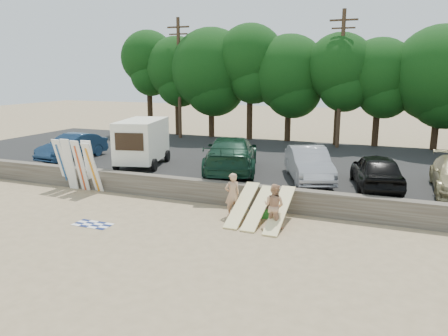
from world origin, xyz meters
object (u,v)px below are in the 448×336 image
at_px(beachgoer_b, 274,206).
at_px(car_0, 72,147).
at_px(box_trailer, 142,140).
at_px(car_2, 309,164).
at_px(beachgoer_a, 232,195).
at_px(cooler, 265,214).
at_px(car_1, 231,154).
at_px(car_3, 376,171).

bearing_deg(beachgoer_b, car_0, -7.93).
height_order(box_trailer, car_2, box_trailer).
xyz_separation_m(beachgoer_a, beachgoer_b, (1.93, -0.71, -0.04)).
xyz_separation_m(car_2, cooler, (-0.88, -4.09, -1.32)).
height_order(car_1, beachgoer_a, car_1).
distance_m(car_2, cooler, 4.38).
bearing_deg(cooler, car_1, 114.10).
bearing_deg(car_2, car_1, 152.79).
relative_size(car_2, cooler, 12.46).
distance_m(box_trailer, car_2, 9.10).
xyz_separation_m(car_0, beachgoer_b, (13.65, -5.05, -0.59)).
relative_size(car_2, beachgoer_b, 2.80).
relative_size(box_trailer, beachgoer_a, 2.40).
bearing_deg(beachgoer_a, car_1, -112.01).
height_order(box_trailer, car_1, box_trailer).
bearing_deg(car_2, cooler, -124.14).
distance_m(car_1, car_3, 7.13).
relative_size(beachgoer_b, cooler, 4.46).
height_order(car_0, car_3, car_3).
bearing_deg(beachgoer_b, cooler, -44.82).
xyz_separation_m(box_trailer, car_3, (12.13, -0.37, -0.62)).
distance_m(box_trailer, car_3, 12.15).
bearing_deg(car_1, beachgoer_b, 107.90).
height_order(car_0, car_1, car_1).
bearing_deg(box_trailer, car_2, -13.67).
distance_m(beachgoer_b, cooler, 1.32).
distance_m(car_0, car_1, 9.88).
xyz_separation_m(car_0, cooler, (13.04, -4.10, -1.28)).
bearing_deg(car_0, box_trailer, 3.36).
bearing_deg(car_0, car_3, 2.60).
distance_m(box_trailer, cooler, 9.35).
height_order(car_3, cooler, car_3).
relative_size(car_3, beachgoer_a, 2.59).
xyz_separation_m(box_trailer, car_0, (-4.83, 0.06, -0.67)).
xyz_separation_m(box_trailer, car_1, (5.04, 0.41, -0.50)).
height_order(box_trailer, car_0, box_trailer).
relative_size(car_3, beachgoer_b, 2.72).
xyz_separation_m(car_1, beachgoer_a, (1.84, -4.68, -0.72)).
xyz_separation_m(car_1, beachgoer_b, (3.77, -5.40, -0.76)).
xyz_separation_m(car_1, cooler, (3.16, -4.45, -1.45)).
relative_size(car_1, cooler, 16.42).
bearing_deg(car_1, beachgoer_a, 94.41).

